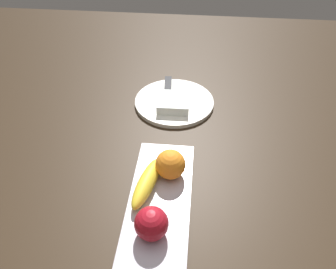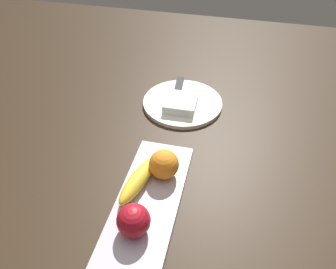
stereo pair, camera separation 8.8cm
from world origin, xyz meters
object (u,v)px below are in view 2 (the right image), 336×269
fruit_tray (148,202)px  knife (179,88)px  banana (138,180)px  dinner_plate (182,103)px  folded_napkin (181,103)px  apple (134,221)px  orange_near_apple (164,164)px

fruit_tray → knife: knife is taller
banana → knife: banana is taller
dinner_plate → folded_napkin: (0.03, -0.00, 0.02)m
apple → knife: (-0.55, -0.02, -0.03)m
dinner_plate → knife: 0.07m
orange_near_apple → dinner_plate: orange_near_apple is taller
apple → orange_near_apple: size_ratio=0.97×
dinner_plate → apple: bearing=-0.7°
fruit_tray → orange_near_apple: 0.10m
folded_napkin → knife: size_ratio=0.56×
apple → banana: size_ratio=0.45×
fruit_tray → knife: bearing=-176.7°
banana → knife: size_ratio=0.89×
fruit_tray → orange_near_apple: bearing=168.5°
orange_near_apple → folded_napkin: 0.29m
apple → folded_napkin: size_ratio=0.71×
fruit_tray → apple: bearing=-4.0°
dinner_plate → folded_napkin: 0.04m
banana → dinner_plate: size_ratio=0.63×
banana → dinner_plate: bearing=7.2°
fruit_tray → folded_napkin: bearing=-180.0°
apple → orange_near_apple: bearing=172.1°
dinner_plate → fruit_tray: bearing=0.0°
dinner_plate → knife: size_ratio=1.42×
fruit_tray → folded_napkin: (-0.38, -0.00, 0.02)m
apple → dinner_plate: 0.49m
apple → knife: size_ratio=0.40×
orange_near_apple → fruit_tray: bearing=-11.5°
fruit_tray → dinner_plate: same height
fruit_tray → banana: bearing=-138.3°
banana → orange_near_apple: 0.07m
orange_near_apple → knife: bearing=-173.3°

